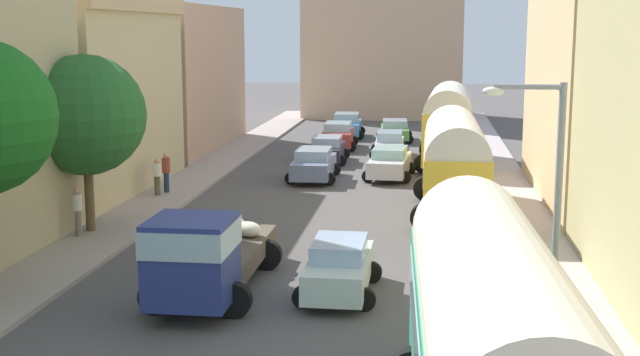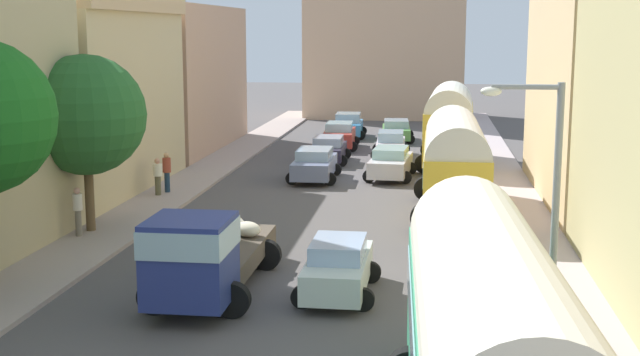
# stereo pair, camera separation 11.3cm
# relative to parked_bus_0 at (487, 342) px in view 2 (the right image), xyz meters

# --- Properties ---
(ground_plane) EXTENTS (154.00, 154.00, 0.00)m
(ground_plane) POSITION_rel_parked_bus_0_xyz_m (-4.80, 24.99, -2.30)
(ground_plane) COLOR #514C4B
(sidewalk_left) EXTENTS (2.50, 70.00, 0.14)m
(sidewalk_left) POSITION_rel_parked_bus_0_xyz_m (-12.05, 24.99, -2.23)
(sidewalk_left) COLOR #A5938A
(sidewalk_left) RESTS_ON ground
(sidewalk_right) EXTENTS (2.50, 70.00, 0.14)m
(sidewalk_right) POSITION_rel_parked_bus_0_xyz_m (2.45, 24.99, -2.23)
(sidewalk_right) COLOR #B1A0A2
(sidewalk_right) RESTS_ON ground
(building_left_2) EXTENTS (4.91, 11.83, 8.62)m
(building_left_2) POSITION_rel_parked_bus_0_xyz_m (-15.54, 22.69, 2.04)
(building_left_2) COLOR #C9B385
(building_left_2) RESTS_ON ground
(building_left_3) EXTENTS (5.42, 14.09, 8.47)m
(building_left_3) POSITION_rel_parked_bus_0_xyz_m (-16.01, 36.29, 1.94)
(building_left_3) COLOR tan
(building_left_3) RESTS_ON ground
(building_right_2) EXTENTS (5.32, 13.67, 13.63)m
(building_right_2) POSITION_rel_parked_bus_0_xyz_m (6.35, 23.52, 4.51)
(building_right_2) COLOR #D0B281
(building_right_2) RESTS_ON ground
(distant_church) EXTENTS (12.74, 6.86, 20.10)m
(distant_church) POSITION_rel_parked_bus_0_xyz_m (-4.80, 57.11, 4.88)
(distant_church) COLOR tan
(distant_church) RESTS_ON ground
(parked_bus_0) EXTENTS (3.44, 9.62, 4.12)m
(parked_bus_0) POSITION_rel_parked_bus_0_xyz_m (0.00, 0.00, 0.00)
(parked_bus_0) COLOR #338A64
(parked_bus_0) RESTS_ON ground
(parked_bus_1) EXTENTS (3.20, 9.04, 3.90)m
(parked_bus_1) POSITION_rel_parked_bus_0_xyz_m (-0.01, 19.72, -0.14)
(parked_bus_1) COLOR gold
(parked_bus_1) RESTS_ON ground
(parked_bus_2) EXTENTS (3.47, 8.15, 4.26)m
(parked_bus_2) POSITION_rel_parked_bus_0_xyz_m (0.03, 31.81, 0.07)
(parked_bus_2) COLOR gold
(parked_bus_2) RESTS_ON ground
(cargo_truck_0) EXTENTS (2.90, 7.25, 2.55)m
(cargo_truck_0) POSITION_rel_parked_bus_0_xyz_m (-6.75, 8.23, -1.00)
(cargo_truck_0) COLOR navy
(cargo_truck_0) RESTS_ON ground
(car_0) EXTENTS (2.40, 4.41, 1.52)m
(car_0) POSITION_rel_parked_bus_0_xyz_m (-6.40, 26.74, -1.53)
(car_0) COLOR slate
(car_0) RESTS_ON ground
(car_1) EXTENTS (2.34, 4.21, 1.42)m
(car_1) POSITION_rel_parked_bus_0_xyz_m (-6.40, 32.24, -1.57)
(car_1) COLOR #241F2F
(car_1) RESTS_ON ground
(car_2) EXTENTS (2.45, 4.36, 1.60)m
(car_2) POSITION_rel_parked_bus_0_xyz_m (-6.40, 37.74, -1.49)
(car_2) COLOR #AA3229
(car_2) RESTS_ON ground
(car_3) EXTENTS (2.50, 4.17, 1.63)m
(car_3) POSITION_rel_parked_bus_0_xyz_m (-6.40, 43.24, -1.49)
(car_3) COLOR #3E90D0
(car_3) RESTS_ON ground
(car_4) EXTENTS (2.18, 4.01, 1.53)m
(car_4) POSITION_rel_parked_bus_0_xyz_m (-3.34, 9.18, -1.53)
(car_4) COLOR silver
(car_4) RESTS_ON ground
(car_5) EXTENTS (2.51, 4.49, 1.50)m
(car_5) POSITION_rel_parked_bus_0_xyz_m (-2.82, 27.72, -1.53)
(car_5) COLOR silver
(car_5) RESTS_ON ground
(car_6) EXTENTS (2.25, 4.33, 1.47)m
(car_6) POSITION_rel_parked_bus_0_xyz_m (-3.15, 34.61, -1.56)
(car_6) COLOR silver
(car_6) RESTS_ON ground
(car_7) EXTENTS (2.49, 4.26, 1.39)m
(car_7) POSITION_rel_parked_bus_0_xyz_m (-3.15, 41.64, -1.58)
(car_7) COLOR #549347
(car_7) RESTS_ON ground
(pedestrian_0) EXTENTS (0.41, 0.41, 1.87)m
(pedestrian_0) POSITION_rel_parked_bus_0_xyz_m (-12.23, 22.19, -1.23)
(pedestrian_0) COLOR #1D344A
(pedestrian_0) RESTS_ON ground
(pedestrian_1) EXTENTS (0.41, 0.41, 1.83)m
(pedestrian_1) POSITION_rel_parked_bus_0_xyz_m (-12.79, 14.09, -1.24)
(pedestrian_1) COLOR #71695C
(pedestrian_1) RESTS_ON ground
(pedestrian_2) EXTENTS (0.46, 0.46, 1.72)m
(pedestrian_2) POSITION_rel_parked_bus_0_xyz_m (-12.42, 21.49, -1.33)
(pedestrian_2) COLOR brown
(pedestrian_2) RESTS_ON ground
(streetlamp_near) EXTENTS (1.72, 0.28, 6.02)m
(streetlamp_near) POSITION_rel_parked_bus_0_xyz_m (1.45, 5.17, 1.33)
(streetlamp_near) COLOR gray
(streetlamp_near) RESTS_ON ground
(roadside_tree_2) EXTENTS (4.16, 4.16, 6.29)m
(roadside_tree_2) POSITION_rel_parked_bus_0_xyz_m (-12.70, 14.92, 1.90)
(roadside_tree_2) COLOR brown
(roadside_tree_2) RESTS_ON ground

